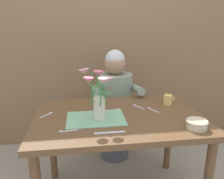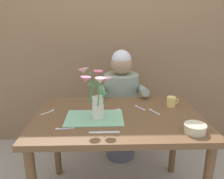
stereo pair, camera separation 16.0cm
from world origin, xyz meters
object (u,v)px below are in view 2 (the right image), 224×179
at_px(coffee_cup, 171,102).
at_px(dinner_knife, 104,132).
at_px(seated_person, 121,107).
at_px(flower_vase, 96,93).
at_px(ceramic_bowl, 195,128).

bearing_deg(coffee_cup, dinner_knife, -141.34).
relative_size(seated_person, coffee_cup, 12.20).
height_order(flower_vase, dinner_knife, flower_vase).
bearing_deg(flower_vase, dinner_knife, -76.45).
distance_m(flower_vase, ceramic_bowl, 0.66).
height_order(seated_person, coffee_cup, seated_person).
bearing_deg(flower_vase, coffee_cup, 19.75).
relative_size(flower_vase, coffee_cup, 3.79).
distance_m(flower_vase, dinner_knife, 0.29).
bearing_deg(ceramic_bowl, seated_person, 113.54).
xyz_separation_m(seated_person, coffee_cup, (0.37, -0.45, 0.22)).
relative_size(flower_vase, ceramic_bowl, 2.59).
relative_size(seated_person, ceramic_bowl, 8.35).
distance_m(flower_vase, coffee_cup, 0.64).
distance_m(ceramic_bowl, dinner_knife, 0.55).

